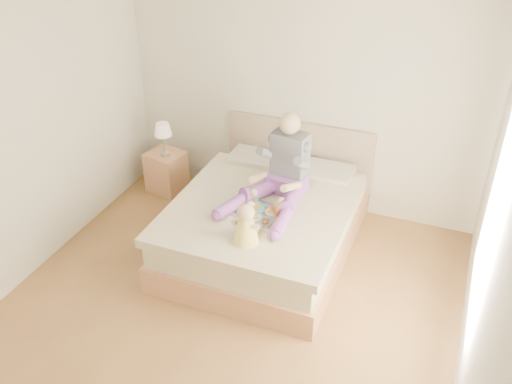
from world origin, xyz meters
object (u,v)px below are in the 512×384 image
at_px(bed, 268,220).
at_px(nightstand, 167,172).
at_px(baby, 246,226).
at_px(tray, 259,210).
at_px(adult, 281,174).

distance_m(bed, nightstand, 1.64).
height_order(bed, nightstand, bed).
bearing_deg(nightstand, baby, -28.50).
bearing_deg(nightstand, tray, -18.63).
relative_size(bed, adult, 2.01).
bearing_deg(adult, tray, -95.45).
distance_m(bed, tray, 0.45).
bearing_deg(baby, nightstand, 138.72).
bearing_deg(nightstand, bed, -9.68).
distance_m(nightstand, adult, 1.83).
height_order(bed, tray, bed).
relative_size(bed, baby, 5.67).
height_order(nightstand, adult, adult).
relative_size(bed, tray, 4.17).
xyz_separation_m(bed, baby, (0.09, -0.76, 0.45)).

